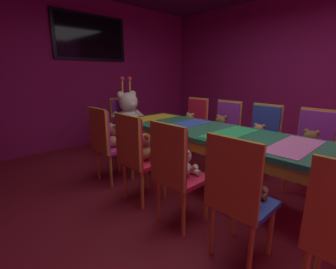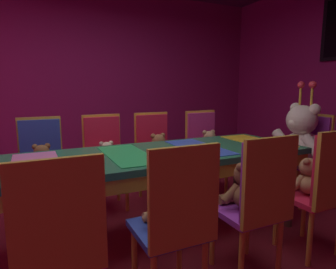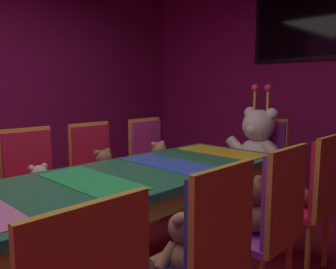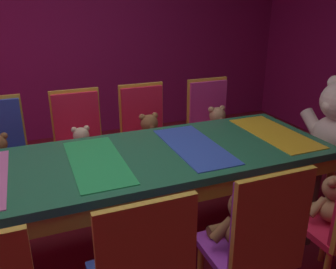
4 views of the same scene
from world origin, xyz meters
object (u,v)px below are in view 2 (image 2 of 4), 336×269
Objects in this scene: chair_right_3 at (260,195)px; teddy_right_3 at (245,188)px; teddy_left_4 at (209,145)px; king_teddy_bear at (300,137)px; teddy_left_2 at (107,156)px; chair_right_2 at (178,213)px; teddy_right_2 at (167,206)px; teddy_left_3 at (159,149)px; teddy_right_1 at (56,224)px; chair_right_4 at (325,182)px; chair_left_1 at (42,157)px; chair_left_3 at (154,146)px; teddy_left_1 at (42,161)px; chair_left_4 at (203,142)px; throne_chair at (310,149)px; banquet_table at (127,165)px; teddy_right_4 at (308,178)px; chair_right_1 at (59,236)px; chair_left_2 at (104,151)px.

teddy_right_3 is at bearing 0.00° from chair_right_3.
teddy_left_4 is 1.00m from king_teddy_bear.
chair_right_2 is (1.59, -0.00, 0.02)m from teddy_left_2.
teddy_left_2 is 0.94× the size of teddy_right_2.
chair_right_3 reaches higher than teddy_left_3.
chair_right_4 reaches higher than teddy_right_1.
teddy_left_4 is at bearing 84.78° from chair_left_1.
chair_left_3 is 2.84× the size of teddy_right_3.
teddy_left_1 is 0.35× the size of king_teddy_bear.
chair_left_4 is at bearing -35.95° from chair_right_2.
throne_chair reaches higher than teddy_left_3.
banquet_table is 9.08× the size of teddy_right_3.
teddy_right_4 reaches higher than banquet_table.
chair_left_3 is (0.00, 1.20, 0.00)m from chair_left_1.
chair_right_1 and throne_chair have the same top height.
throne_chair is at bearing 75.03° from teddy_left_1.
teddy_right_4 is at bearing -82.90° from chair_right_2.
teddy_right_2 is at bearing 21.13° from chair_left_1.
chair_right_4 is at bearing 48.98° from teddy_left_1.
teddy_right_4 is at bearing -76.75° from chair_right_3.
chair_left_4 is at bearing -38.37° from teddy_right_2.
teddy_left_1 is at bearing 48.98° from chair_right_4.
chair_left_4 is 1.11m from king_teddy_bear.
chair_right_4 is at bearing 54.87° from banquet_table.
chair_right_4 is at bearing 34.89° from chair_left_2.
chair_right_4 reaches higher than teddy_left_2.
chair_left_2 and chair_right_2 have the same top height.
chair_left_2 is at bearing -97.74° from teddy_left_4.
chair_left_1 is 0.64m from teddy_left_2.
teddy_left_2 is 1.25m from chair_left_4.
teddy_left_1 is at bearing -76.97° from chair_left_2.
teddy_right_1 is 2.82m from throne_chair.
teddy_left_2 is at bearing 90.06° from teddy_left_1.
teddy_left_3 is 1.69m from throne_chair.
teddy_left_4 reaches higher than teddy_right_4.
throne_chair is at bearing 70.90° from teddy_left_2.
chair_right_4 is 3.17× the size of teddy_right_4.
chair_right_1 is at bearing -37.26° from teddy_left_3.
king_teddy_bear is at bearing 69.37° from teddy_left_2.
teddy_left_1 is at bearing 51.67° from teddy_right_4.
teddy_right_4 is at bearing -90.17° from teddy_right_3.
teddy_left_2 is 1.24m from teddy_left_4.
chair_right_3 is (0.00, 1.21, 0.00)m from chair_right_1.
chair_left_1 is 0.14m from teddy_left_1.
chair_right_1 is at bearing 89.80° from chair_right_3.
teddy_left_4 is 1.12m from throne_chair.
chair_right_3 and chair_right_4 have the same top height.
chair_left_4 is at bearing 100.63° from teddy_left_3.
teddy_left_2 is at bearing -19.10° from throne_chair.
chair_right_1 is 1.00× the size of chair_right_2.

